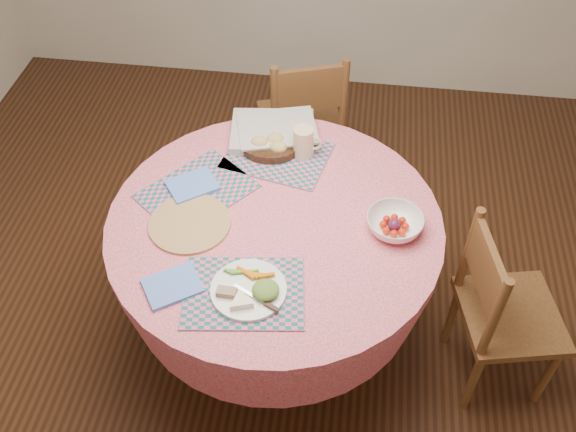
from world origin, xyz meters
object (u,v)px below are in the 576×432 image
at_px(chair_back, 303,121).
at_px(dinner_plate, 250,290).
at_px(chair_right, 501,310).
at_px(bread_bowl, 270,146).
at_px(latte_mug, 304,142).
at_px(dining_table, 275,254).
at_px(wicker_trivet, 190,223).
at_px(fruit_bowl, 395,224).

relative_size(chair_back, dinner_plate, 3.43).
bearing_deg(chair_right, bread_bowl, 53.14).
distance_m(bread_bowl, latte_mug, 0.14).
xyz_separation_m(dining_table, chair_right, (0.88, -0.06, -0.12)).
distance_m(wicker_trivet, fruit_bowl, 0.74).
bearing_deg(dining_table, wicker_trivet, -168.50).
xyz_separation_m(chair_back, wicker_trivet, (-0.30, -1.03, 0.30)).
bearing_deg(chair_back, latte_mug, 77.83).
bearing_deg(dining_table, latte_mug, 80.23).
height_order(wicker_trivet, fruit_bowl, fruit_bowl).
bearing_deg(dinner_plate, wicker_trivet, 134.57).
distance_m(bread_bowl, fruit_bowl, 0.63).
xyz_separation_m(dining_table, bread_bowl, (-0.08, 0.37, 0.23)).
relative_size(chair_right, wicker_trivet, 2.79).
relative_size(bread_bowl, latte_mug, 1.79).
distance_m(dining_table, dinner_plate, 0.40).
height_order(chair_right, dinner_plate, chair_right).
bearing_deg(latte_mug, chair_right, -27.93).
height_order(chair_right, bread_bowl, chair_right).
distance_m(dinner_plate, fruit_bowl, 0.58).
xyz_separation_m(bread_bowl, latte_mug, (0.14, -0.00, 0.04)).
relative_size(wicker_trivet, fruit_bowl, 1.37).
bearing_deg(chair_right, dining_table, 73.67).
height_order(dining_table, bread_bowl, bread_bowl).
bearing_deg(wicker_trivet, latte_mug, 49.71).
relative_size(chair_right, bread_bowl, 3.64).
bearing_deg(chair_right, fruit_bowl, 68.43).
height_order(dining_table, chair_right, chair_right).
bearing_deg(chair_back, chair_right, 112.15).
bearing_deg(chair_right, latte_mug, 49.78).
bearing_deg(dining_table, fruit_bowl, 1.44).
relative_size(chair_back, fruit_bowl, 3.98).
bearing_deg(chair_right, chair_back, 28.33).
distance_m(chair_right, fruit_bowl, 0.57).
relative_size(dinner_plate, fruit_bowl, 1.16).
bearing_deg(fruit_bowl, wicker_trivet, -174.38).
bearing_deg(latte_mug, dining_table, -99.77).
xyz_separation_m(dinner_plate, fruit_bowl, (0.46, 0.35, 0.01)).
bearing_deg(bread_bowl, wicker_trivet, -117.54).
distance_m(dining_table, fruit_bowl, 0.49).
relative_size(dining_table, latte_mug, 9.66).
relative_size(wicker_trivet, dinner_plate, 1.18).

